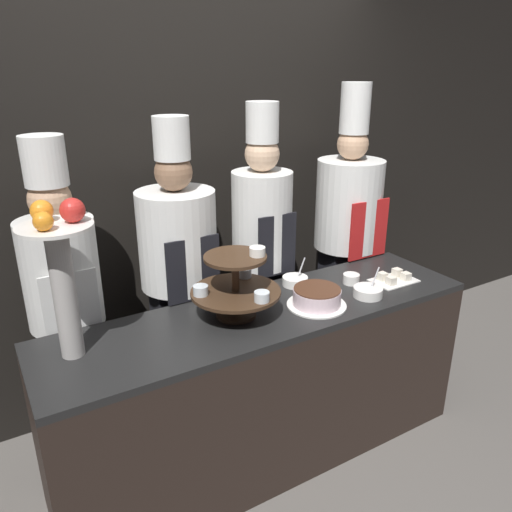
{
  "coord_description": "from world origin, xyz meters",
  "views": [
    {
      "loc": [
        -1.16,
        -1.56,
        1.99
      ],
      "look_at": [
        0.0,
        0.39,
        1.12
      ],
      "focal_mm": 35.0,
      "sensor_mm": 36.0,
      "label": 1
    }
  ],
  "objects_px": {
    "fruit_pedestal": "(61,266)",
    "chef_center_right": "(262,246)",
    "cake_round": "(317,297)",
    "serving_bowl_near": "(368,292)",
    "cup_white": "(351,279)",
    "tiered_stand": "(236,284)",
    "cake_square_tray": "(394,278)",
    "chef_left": "(65,299)",
    "chef_center_left": "(179,271)",
    "chef_right": "(347,230)",
    "serving_bowl_far": "(295,281)"
  },
  "relations": [
    {
      "from": "cake_round",
      "to": "serving_bowl_far",
      "type": "xyz_separation_m",
      "value": [
        0.05,
        0.26,
        -0.02
      ]
    },
    {
      "from": "cup_white",
      "to": "chef_left",
      "type": "relative_size",
      "value": 0.05
    },
    {
      "from": "tiered_stand",
      "to": "fruit_pedestal",
      "type": "xyz_separation_m",
      "value": [
        -0.74,
        0.05,
        0.23
      ]
    },
    {
      "from": "cup_white",
      "to": "chef_right",
      "type": "xyz_separation_m",
      "value": [
        0.33,
        0.43,
        0.11
      ]
    },
    {
      "from": "cup_white",
      "to": "serving_bowl_far",
      "type": "relative_size",
      "value": 0.6
    },
    {
      "from": "chef_left",
      "to": "chef_right",
      "type": "height_order",
      "value": "chef_right"
    },
    {
      "from": "chef_left",
      "to": "serving_bowl_near",
      "type": "bearing_deg",
      "value": -23.68
    },
    {
      "from": "fruit_pedestal",
      "to": "cake_round",
      "type": "relative_size",
      "value": 2.2
    },
    {
      "from": "cake_round",
      "to": "chef_right",
      "type": "distance_m",
      "value": 0.87
    },
    {
      "from": "fruit_pedestal",
      "to": "chef_right",
      "type": "bearing_deg",
      "value": 12.45
    },
    {
      "from": "chef_center_left",
      "to": "chef_right",
      "type": "xyz_separation_m",
      "value": [
        1.15,
        -0.0,
        0.04
      ]
    },
    {
      "from": "chef_left",
      "to": "chef_center_left",
      "type": "distance_m",
      "value": 0.59
    },
    {
      "from": "cake_square_tray",
      "to": "serving_bowl_far",
      "type": "bearing_deg",
      "value": 154.46
    },
    {
      "from": "cake_square_tray",
      "to": "serving_bowl_near",
      "type": "xyz_separation_m",
      "value": [
        -0.26,
        -0.07,
        0.01
      ]
    },
    {
      "from": "cup_white",
      "to": "chef_center_left",
      "type": "xyz_separation_m",
      "value": [
        -0.82,
        0.43,
        0.07
      ]
    },
    {
      "from": "serving_bowl_near",
      "to": "fruit_pedestal",
      "type": "bearing_deg",
      "value": 171.7
    },
    {
      "from": "tiered_stand",
      "to": "chef_center_right",
      "type": "distance_m",
      "value": 0.6
    },
    {
      "from": "fruit_pedestal",
      "to": "serving_bowl_far",
      "type": "height_order",
      "value": "fruit_pedestal"
    },
    {
      "from": "chef_left",
      "to": "chef_center_left",
      "type": "height_order",
      "value": "chef_center_left"
    },
    {
      "from": "cup_white",
      "to": "cake_round",
      "type": "bearing_deg",
      "value": -159.56
    },
    {
      "from": "cake_square_tray",
      "to": "chef_center_right",
      "type": "bearing_deg",
      "value": 135.06
    },
    {
      "from": "serving_bowl_near",
      "to": "serving_bowl_far",
      "type": "height_order",
      "value": "serving_bowl_near"
    },
    {
      "from": "cake_square_tray",
      "to": "chef_left",
      "type": "relative_size",
      "value": 0.14
    },
    {
      "from": "chef_left",
      "to": "fruit_pedestal",
      "type": "bearing_deg",
      "value": -97.06
    },
    {
      "from": "tiered_stand",
      "to": "serving_bowl_near",
      "type": "distance_m",
      "value": 0.71
    },
    {
      "from": "cup_white",
      "to": "cake_square_tray",
      "type": "distance_m",
      "value": 0.24
    },
    {
      "from": "chef_center_right",
      "to": "chef_right",
      "type": "relative_size",
      "value": 0.95
    },
    {
      "from": "cup_white",
      "to": "fruit_pedestal",
      "type": "bearing_deg",
      "value": 178.57
    },
    {
      "from": "fruit_pedestal",
      "to": "chef_center_right",
      "type": "relative_size",
      "value": 0.36
    },
    {
      "from": "cake_round",
      "to": "chef_center_left",
      "type": "relative_size",
      "value": 0.17
    },
    {
      "from": "cup_white",
      "to": "chef_center_right",
      "type": "height_order",
      "value": "chef_center_right"
    },
    {
      "from": "chef_left",
      "to": "chef_center_left",
      "type": "xyz_separation_m",
      "value": [
        0.59,
        -0.0,
        0.02
      ]
    },
    {
      "from": "serving_bowl_near",
      "to": "chef_center_right",
      "type": "bearing_deg",
      "value": 114.39
    },
    {
      "from": "fruit_pedestal",
      "to": "cup_white",
      "type": "height_order",
      "value": "fruit_pedestal"
    },
    {
      "from": "cake_round",
      "to": "serving_bowl_near",
      "type": "xyz_separation_m",
      "value": [
        0.29,
        -0.05,
        -0.02
      ]
    },
    {
      "from": "cake_round",
      "to": "chef_center_right",
      "type": "height_order",
      "value": "chef_center_right"
    },
    {
      "from": "chef_center_right",
      "to": "chef_right",
      "type": "bearing_deg",
      "value": -0.01
    },
    {
      "from": "fruit_pedestal",
      "to": "chef_right",
      "type": "xyz_separation_m",
      "value": [
        1.79,
        0.4,
        -0.26
      ]
    },
    {
      "from": "fruit_pedestal",
      "to": "chef_left",
      "type": "xyz_separation_m",
      "value": [
        0.05,
        0.4,
        -0.32
      ]
    },
    {
      "from": "chef_left",
      "to": "chef_right",
      "type": "xyz_separation_m",
      "value": [
        1.74,
        -0.0,
        0.06
      ]
    },
    {
      "from": "chef_center_left",
      "to": "chef_right",
      "type": "relative_size",
      "value": 0.93
    },
    {
      "from": "cake_round",
      "to": "cake_square_tray",
      "type": "bearing_deg",
      "value": 2.42
    },
    {
      "from": "fruit_pedestal",
      "to": "serving_bowl_near",
      "type": "bearing_deg",
      "value": -8.3
    },
    {
      "from": "cup_white",
      "to": "chef_center_right",
      "type": "relative_size",
      "value": 0.05
    },
    {
      "from": "chef_right",
      "to": "tiered_stand",
      "type": "bearing_deg",
      "value": -157.14
    },
    {
      "from": "chef_left",
      "to": "chef_center_right",
      "type": "bearing_deg",
      "value": 0.0
    },
    {
      "from": "tiered_stand",
      "to": "chef_right",
      "type": "bearing_deg",
      "value": 22.86
    },
    {
      "from": "chef_left",
      "to": "tiered_stand",
      "type": "bearing_deg",
      "value": -32.57
    },
    {
      "from": "cup_white",
      "to": "tiered_stand",
      "type": "bearing_deg",
      "value": -179.16
    },
    {
      "from": "chef_center_right",
      "to": "chef_right",
      "type": "height_order",
      "value": "chef_right"
    }
  ]
}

